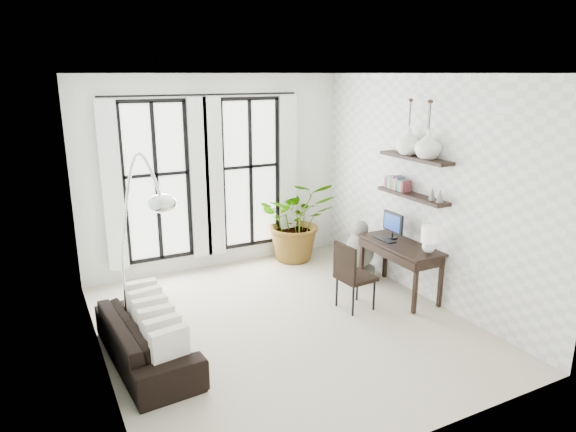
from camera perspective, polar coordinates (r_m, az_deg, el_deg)
floor at (r=6.93m, az=-0.40°, el=-11.94°), size 5.00×5.00×0.00m
ceiling at (r=6.14m, az=-0.46°, el=15.58°), size 5.00×5.00×0.00m
wall_left at (r=5.74m, az=-20.93°, el=-1.68°), size 0.00×5.00×5.00m
wall_right at (r=7.60m, az=14.90°, el=2.90°), size 0.00×5.00×5.00m
wall_back at (r=8.60m, az=-7.99°, el=4.70°), size 4.50×0.00×4.50m
windows at (r=8.48m, az=-9.09°, el=4.23°), size 3.26×0.13×2.65m
wall_shelves at (r=7.58m, az=13.57°, el=3.93°), size 0.25×1.30×0.60m
sofa at (r=6.23m, az=-15.46°, el=-13.00°), size 0.88×1.95×0.55m
throw_pillows at (r=6.15m, az=-14.68°, el=-11.02°), size 0.40×1.52×0.40m
plant at (r=8.98m, az=0.98°, el=-0.42°), size 1.61×1.51×1.45m
desk at (r=7.66m, az=12.57°, el=-3.53°), size 0.57×1.35×1.19m
desk_chair at (r=7.16m, az=7.01°, el=-6.23°), size 0.50×0.50×0.97m
arc_lamp at (r=6.01m, az=-16.17°, el=1.37°), size 0.74×0.89×2.37m
buddha at (r=8.38m, az=7.94°, el=-4.12°), size 0.53×0.53×0.95m
vase_a at (r=7.28m, az=15.32°, el=7.65°), size 0.37×0.37×0.38m
vase_b at (r=7.57m, az=13.28°, el=8.08°), size 0.37×0.37×0.38m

